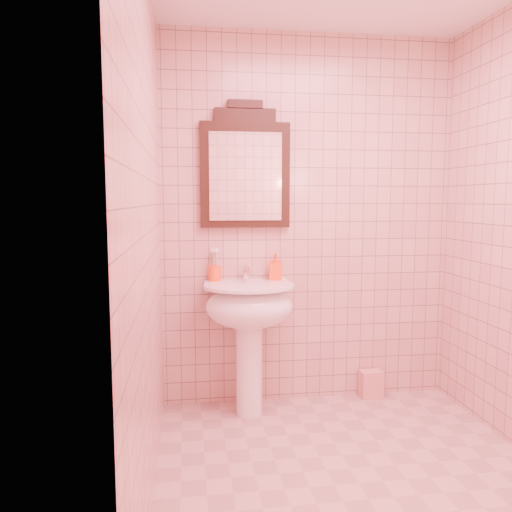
{
  "coord_description": "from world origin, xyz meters",
  "views": [
    {
      "loc": [
        -0.82,
        -2.24,
        1.4
      ],
      "look_at": [
        -0.44,
        0.55,
        1.08
      ],
      "focal_mm": 35.0,
      "sensor_mm": 36.0,
      "label": 1
    }
  ],
  "objects": [
    {
      "name": "floor",
      "position": [
        0.0,
        0.0,
        0.0
      ],
      "size": [
        2.2,
        2.2,
        0.0
      ],
      "primitive_type": "plane",
      "color": "#C5A08E",
      "rests_on": "ground"
    },
    {
      "name": "back_wall",
      "position": [
        0.0,
        1.1,
        1.25
      ],
      "size": [
        2.0,
        0.02,
        2.5
      ],
      "primitive_type": "cube",
      "color": "#D1A592",
      "rests_on": "floor"
    },
    {
      "name": "pedestal_sink",
      "position": [
        -0.44,
        0.87,
        0.66
      ],
      "size": [
        0.58,
        0.58,
        0.86
      ],
      "color": "white",
      "rests_on": "floor"
    },
    {
      "name": "faucet",
      "position": [
        -0.44,
        1.01,
        0.92
      ],
      "size": [
        0.04,
        0.16,
        0.11
      ],
      "color": "white",
      "rests_on": "pedestal_sink"
    },
    {
      "name": "mirror",
      "position": [
        -0.44,
        1.07,
        1.6
      ],
      "size": [
        0.59,
        0.06,
        0.83
      ],
      "color": "black",
      "rests_on": "back_wall"
    },
    {
      "name": "toothbrush_cup",
      "position": [
        -0.65,
        1.04,
        0.92
      ],
      "size": [
        0.08,
        0.08,
        0.19
      ],
      "rotation": [
        0.0,
        0.0,
        0.01
      ],
      "color": "#FC4815",
      "rests_on": "pedestal_sink"
    },
    {
      "name": "soap_dispenser",
      "position": [
        -0.24,
        1.02,
        0.95
      ],
      "size": [
        0.1,
        0.1,
        0.18
      ],
      "primitive_type": "imported",
      "rotation": [
        0.0,
        0.0,
        -0.23
      ],
      "color": "#FA4E15",
      "rests_on": "pedestal_sink"
    },
    {
      "name": "towel",
      "position": [
        0.46,
        1.04,
        0.1
      ],
      "size": [
        0.16,
        0.11,
        0.19
      ],
      "primitive_type": "cube",
      "rotation": [
        0.0,
        0.0,
        0.04
      ],
      "color": "#E5AC87",
      "rests_on": "floor"
    }
  ]
}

